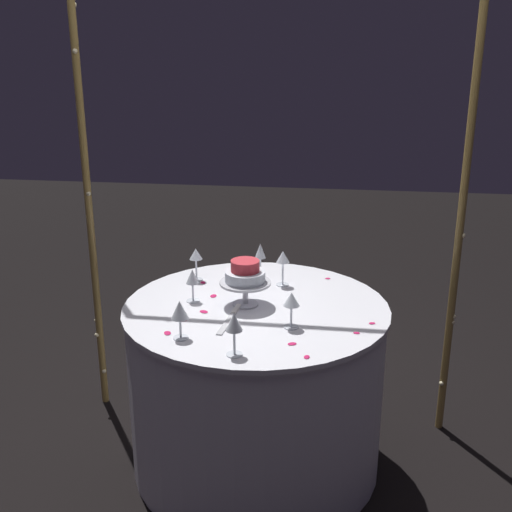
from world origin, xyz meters
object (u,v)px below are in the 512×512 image
wine_glass_2 (234,324)px  wine_glass_6 (260,253)px  wine_glass_3 (196,256)px  cake_knife (231,317)px  main_table (256,385)px  tiered_cake (245,276)px  wine_glass_4 (283,259)px  wine_glass_1 (291,301)px  wine_glass_5 (192,278)px  decorative_arch (268,124)px  wine_glass_0 (180,311)px

wine_glass_2 → wine_glass_6: (-0.01, 0.79, 0.01)m
wine_glass_2 → wine_glass_3: 0.80m
wine_glass_6 → cake_knife: 0.50m
wine_glass_3 → wine_glass_2: bearing=-67.0°
main_table → tiered_cake: 0.52m
wine_glass_2 → wine_glass_4: wine_glass_4 is taller
wine_glass_1 → wine_glass_5: bearing=154.8°
decorative_arch → wine_glass_1: 0.87m
wine_glass_4 → wine_glass_6: 0.14m
tiered_cake → wine_glass_0: tiered_cake is taller
wine_glass_2 → cake_knife: size_ratio=0.56×
wine_glass_5 → wine_glass_6: bearing=51.8°
cake_knife → tiered_cake: bearing=75.4°
wine_glass_1 → wine_glass_3: 0.68m
wine_glass_1 → wine_glass_6: size_ratio=0.84×
cake_knife → wine_glass_1: bearing=-12.1°
wine_glass_2 → wine_glass_6: size_ratio=0.93×
main_table → wine_glass_6: wine_glass_6 is taller
wine_glass_0 → wine_glass_2: wine_glass_2 is taller
decorative_arch → wine_glass_1: size_ratio=16.02×
wine_glass_0 → wine_glass_6: size_ratio=0.87×
wine_glass_1 → wine_glass_6: bearing=110.1°
tiered_cake → wine_glass_1: (0.21, -0.20, -0.02)m
wine_glass_2 → wine_glass_3: wine_glass_2 is taller
wine_glass_0 → wine_glass_6: 0.72m
wine_glass_6 → cake_knife: bearing=-96.9°
decorative_arch → cake_knife: 0.90m
wine_glass_2 → cake_knife: (-0.07, 0.32, -0.12)m
wine_glass_1 → main_table: bearing=130.0°
decorative_arch → wine_glass_6: 0.60m
main_table → wine_glass_2: bearing=-91.7°
wine_glass_0 → wine_glass_5: (-0.04, 0.37, -0.01)m
tiered_cake → wine_glass_1: size_ratio=1.48×
main_table → wine_glass_6: 0.62m
wine_glass_3 → wine_glass_6: (0.30, 0.06, 0.01)m
wine_glass_2 → wine_glass_3: bearing=113.0°
main_table → wine_glass_4: wine_glass_4 is taller
tiered_cake → wine_glass_4: tiered_cake is taller
wine_glass_4 → tiered_cake: bearing=-117.3°
wine_glass_1 → cake_knife: wine_glass_1 is taller
main_table → wine_glass_5: wine_glass_5 is taller
decorative_arch → wine_glass_2: size_ratio=14.45×
wine_glass_0 → wine_glass_3: wine_glass_3 is taller
wine_glass_5 → main_table: bearing=-2.0°
wine_glass_2 → cake_knife: wine_glass_2 is taller
wine_glass_1 → wine_glass_5: (-0.45, 0.21, -0.01)m
tiered_cake → wine_glass_1: tiered_cake is taller
tiered_cake → cake_knife: (-0.04, -0.14, -0.13)m
wine_glass_0 → wine_glass_6: wine_glass_6 is taller
decorative_arch → tiered_cake: 0.71m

